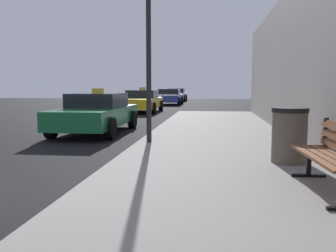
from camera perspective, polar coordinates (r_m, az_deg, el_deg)
The scene contains 8 objects.
sidewalk at distance 4.30m, azimuth 8.98°, elevation -13.28°, with size 4.00×32.00×0.15m, color gray.
bench at distance 5.18m, azimuth 24.38°, elevation -3.70°, with size 0.58×1.77×0.89m.
trash_bin at distance 6.86m, azimuth 18.22°, elevation -1.34°, with size 0.63×0.63×0.98m.
street_lamp at distance 9.02m, azimuth -3.04°, elevation 16.32°, with size 0.36×0.36×4.29m.
car_green at distance 12.11m, azimuth -10.98°, elevation 2.03°, with size 1.97×4.49×1.43m.
car_yellow at distance 21.37m, azimuth -4.03°, elevation 3.88°, with size 2.03×4.35×1.43m.
car_blue at distance 30.25m, azimuth 0.19°, elevation 4.56°, with size 2.07×4.16×1.27m.
car_white at distance 37.35m, azimuth 1.34°, elevation 4.87°, with size 1.93×4.08×1.27m.
Camera 1 is at (3.84, -4.05, 1.50)m, focal length 39.50 mm.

